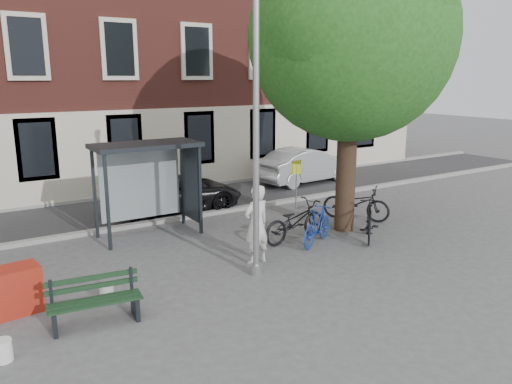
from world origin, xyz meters
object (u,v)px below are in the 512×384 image
object	(u,v)px
bike_a	(295,221)
notice_sign	(296,177)
lamppost	(256,153)
bench	(95,303)
car_silver	(306,165)
bike_c	(356,203)
bike_d	(369,220)
painter	(256,225)
bus_shelter	(159,167)
bike_b	(317,226)
red_stand	(15,290)
car_dark	(176,192)

from	to	relation	value
bike_a	notice_sign	distance (m)	2.18
lamppost	bench	world-z (taller)	lamppost
car_silver	bike_c	bearing A→B (deg)	152.02
bike_d	bike_c	bearing A→B (deg)	-79.07
painter	bench	bearing A→B (deg)	4.79
bus_shelter	bike_b	size ratio (longest dim) A/B	1.67
bike_c	car_silver	xyz separation A→B (m)	(2.19, 5.34, 0.19)
bike_a	bike_c	world-z (taller)	bike_a
bus_shelter	bench	distance (m)	5.64
bench	red_stand	bearing A→B (deg)	140.30
bench	bike_a	distance (m)	6.12
bike_d	car_silver	bearing A→B (deg)	-71.03
bike_b	car_dark	distance (m)	5.52
bus_shelter	bike_b	world-z (taller)	bus_shelter
bus_shelter	bike_b	distance (m)	4.68
bike_c	painter	bearing A→B (deg)	164.27
bus_shelter	notice_sign	world-z (taller)	bus_shelter
bike_a	car_silver	world-z (taller)	car_silver
bike_d	car_dark	distance (m)	6.52
bench	bike_d	distance (m)	7.67
bus_shelter	notice_sign	xyz separation A→B (m)	(4.01, -1.07, -0.56)
painter	car_dark	size ratio (longest dim) A/B	0.43
painter	bike_c	distance (m)	4.85
painter	bench	xyz separation A→B (m)	(-4.08, -0.98, -0.57)
bike_b	bike_c	bearing A→B (deg)	-92.31
lamppost	bike_a	size ratio (longest dim) A/B	2.90
lamppost	notice_sign	size ratio (longest dim) A/B	3.25
bench	bike_c	size ratio (longest dim) A/B	0.81
painter	bike_a	xyz separation A→B (m)	(1.77, 0.82, -0.40)
lamppost	red_stand	size ratio (longest dim) A/B	6.79
red_stand	notice_sign	world-z (taller)	notice_sign
lamppost	bike_a	distance (m)	3.42
painter	bike_a	distance (m)	1.99
bench	car_dark	size ratio (longest dim) A/B	0.38
bus_shelter	bike_b	bearing A→B (deg)	-45.91
painter	notice_sign	size ratio (longest dim) A/B	1.02
bus_shelter	bike_c	size ratio (longest dim) A/B	1.37
bike_c	red_stand	bearing A→B (deg)	153.65
bus_shelter	bench	bearing A→B (deg)	-124.46
bus_shelter	car_dark	distance (m)	2.76
lamppost	car_silver	bearing A→B (deg)	45.82
notice_sign	bench	bearing A→B (deg)	-153.18
red_stand	car_dark	bearing A→B (deg)	43.36
painter	bike_b	xyz separation A→B (m)	(2.11, 0.29, -0.45)
bike_c	car_dark	xyz separation A→B (m)	(-4.26, 4.06, 0.06)
bike_d	car_dark	world-z (taller)	car_dark
car_silver	notice_sign	size ratio (longest dim) A/B	2.37
bench	bike_c	bearing A→B (deg)	22.80
bike_b	bench	bearing A→B (deg)	74.22
bike_d	red_stand	xyz separation A→B (m)	(-8.78, 0.42, -0.09)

